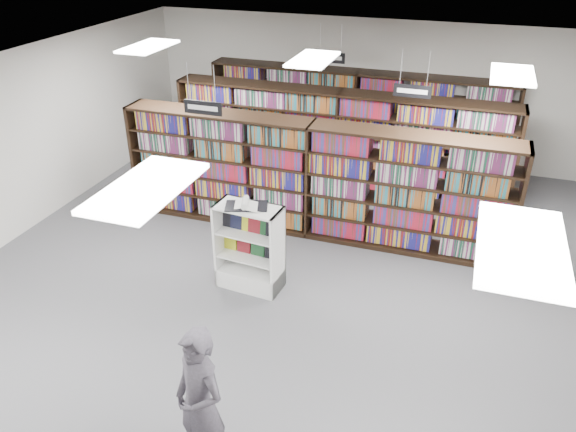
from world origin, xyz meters
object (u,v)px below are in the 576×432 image
(open_book, at_px, (246,204))
(shopper, at_px, (200,404))
(bookshelf_row_near, at_px, (311,180))
(endcap_display, at_px, (251,258))

(open_book, xyz_separation_m, shopper, (0.82, -3.21, -0.54))
(bookshelf_row_near, xyz_separation_m, endcap_display, (-0.38, -1.92, -0.57))
(open_book, distance_m, shopper, 3.36)
(bookshelf_row_near, height_order, shopper, bookshelf_row_near)
(endcap_display, height_order, open_book, open_book)
(open_book, relative_size, shopper, 0.39)
(bookshelf_row_near, relative_size, shopper, 3.92)
(endcap_display, height_order, shopper, shopper)
(bookshelf_row_near, distance_m, shopper, 5.18)
(bookshelf_row_near, distance_m, open_book, 2.03)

